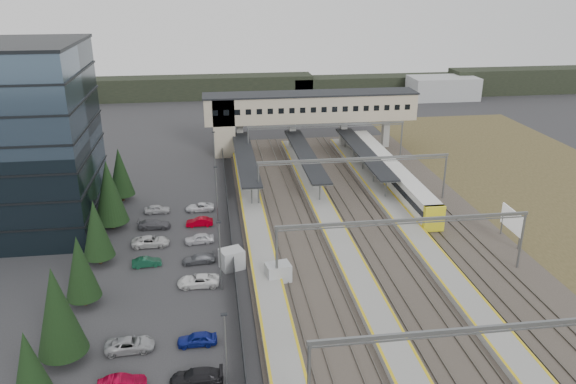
{
  "coord_description": "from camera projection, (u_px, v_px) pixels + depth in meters",
  "views": [
    {
      "loc": [
        -8.18,
        -61.18,
        31.69
      ],
      "look_at": [
        1.71,
        9.83,
        4.0
      ],
      "focal_mm": 35.0,
      "sensor_mm": 36.0,
      "label": 1
    }
  ],
  "objects": [
    {
      "name": "relay_cabin_far",
      "position": [
        232.0,
        259.0,
        64.7
      ],
      "size": [
        3.12,
        2.87,
        2.34
      ],
      "color": "#A3A6A8",
      "rests_on": "ground"
    },
    {
      "name": "car_park",
      "position": [
        173.0,
        281.0,
        61.15
      ],
      "size": [
        10.63,
        44.45,
        1.29
      ],
      "color": "silver",
      "rests_on": "ground"
    },
    {
      "name": "treeline_far",
      "position": [
        326.0,
        86.0,
        156.26
      ],
      "size": [
        170.0,
        19.0,
        7.0
      ],
      "color": "black",
      "rests_on": "ground"
    },
    {
      "name": "fence",
      "position": [
        230.0,
        230.0,
        72.42
      ],
      "size": [
        0.08,
        90.0,
        2.0
      ],
      "color": "#26282B",
      "rests_on": "ground"
    },
    {
      "name": "lampposts",
      "position": [
        218.0,
        219.0,
        67.56
      ],
      "size": [
        0.5,
        53.25,
        8.07
      ],
      "color": "slate",
      "rests_on": "ground"
    },
    {
      "name": "train",
      "position": [
        390.0,
        172.0,
        90.66
      ],
      "size": [
        2.78,
        38.6,
        3.5
      ],
      "color": "silver",
      "rests_on": "ground"
    },
    {
      "name": "ground",
      "position": [
        285.0,
        251.0,
        69.0
      ],
      "size": [
        220.0,
        220.0,
        0.0
      ],
      "primitive_type": "plane",
      "color": "#2B2B2D",
      "rests_on": "ground"
    },
    {
      "name": "conifer_row",
      "position": [
        89.0,
        241.0,
        60.86
      ],
      "size": [
        4.42,
        49.82,
        9.5
      ],
      "color": "black",
      "rests_on": "ground"
    },
    {
      "name": "canopies",
      "position": [
        305.0,
        154.0,
        93.43
      ],
      "size": [
        23.1,
        30.0,
        3.28
      ],
      "color": "black",
      "rests_on": "ground"
    },
    {
      "name": "gantries",
      "position": [
        376.0,
        193.0,
        71.16
      ],
      "size": [
        28.4,
        62.28,
        7.17
      ],
      "color": "slate",
      "rests_on": "ground"
    },
    {
      "name": "footbridge",
      "position": [
        296.0,
        110.0,
        105.94
      ],
      "size": [
        40.4,
        6.4,
        11.2
      ],
      "color": "#B9AF91",
      "rests_on": "ground"
    },
    {
      "name": "billboard",
      "position": [
        512.0,
        221.0,
        70.21
      ],
      "size": [
        0.23,
        5.38,
        4.46
      ],
      "color": "slate",
      "rests_on": "ground"
    },
    {
      "name": "relay_cabin_near",
      "position": [
        278.0,
        273.0,
        61.76
      ],
      "size": [
        2.96,
        2.39,
        2.21
      ],
      "color": "#A3A6A8",
      "rests_on": "ground"
    },
    {
      "name": "rail_corridor",
      "position": [
        350.0,
        228.0,
        74.72
      ],
      "size": [
        34.0,
        90.0,
        0.92
      ],
      "color": "#3C342E",
      "rests_on": "ground"
    }
  ]
}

